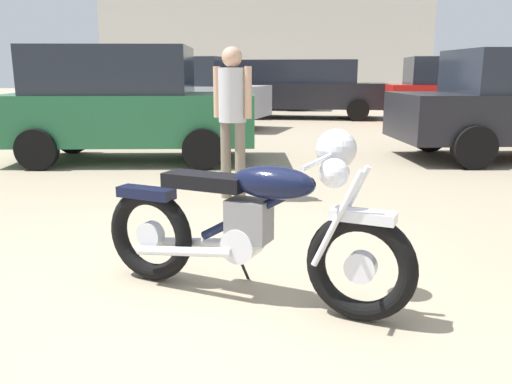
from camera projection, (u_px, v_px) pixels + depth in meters
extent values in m
plane|color=gray|center=(204.00, 320.00, 3.03)|extent=(80.00, 80.00, 0.00)
torus|color=black|center=(361.00, 267.00, 2.96)|extent=(0.64, 0.29, 0.64)
cylinder|color=silver|center=(361.00, 267.00, 2.96)|extent=(0.20, 0.13, 0.18)
torus|color=black|center=(150.00, 235.00, 3.55)|extent=(0.64, 0.29, 0.64)
cylinder|color=silver|center=(150.00, 235.00, 3.55)|extent=(0.20, 0.13, 0.18)
cube|color=silver|center=(363.00, 216.00, 2.90)|extent=(0.38, 0.23, 0.06)
cube|color=black|center=(146.00, 193.00, 3.49)|extent=(0.42, 0.24, 0.07)
cylinder|color=silver|center=(344.00, 213.00, 3.02)|extent=(0.28, 0.12, 0.58)
cylinder|color=silver|center=(337.00, 220.00, 2.89)|extent=(0.28, 0.12, 0.58)
sphere|color=silver|center=(334.00, 173.00, 2.92)|extent=(0.17, 0.17, 0.17)
cylinder|color=silver|center=(321.00, 160.00, 2.93)|extent=(0.20, 0.60, 0.03)
sphere|color=silver|center=(336.00, 149.00, 3.19)|extent=(0.25, 0.25, 0.25)
cylinder|color=black|center=(255.00, 210.00, 3.17)|extent=(0.74, 0.27, 0.47)
ellipsoid|color=black|center=(273.00, 183.00, 3.09)|extent=(0.56, 0.36, 0.20)
cube|color=black|center=(206.00, 181.00, 3.28)|extent=(0.57, 0.35, 0.09)
cube|color=slate|center=(249.00, 220.00, 3.21)|extent=(0.30, 0.25, 0.26)
cylinder|color=silver|center=(243.00, 243.00, 3.26)|extent=(0.27, 0.25, 0.22)
cylinder|color=silver|center=(199.00, 242.00, 3.52)|extent=(0.69, 0.26, 0.14)
cylinder|color=silver|center=(183.00, 251.00, 3.34)|extent=(0.69, 0.26, 0.14)
cylinder|color=black|center=(241.00, 262.00, 3.49)|extent=(0.09, 0.23, 0.33)
cylinder|color=#706656|center=(240.00, 161.00, 5.80)|extent=(0.12, 0.12, 0.86)
cylinder|color=#706656|center=(226.00, 160.00, 5.88)|extent=(0.12, 0.12, 0.86)
cylinder|color=#B2B2B7|center=(232.00, 95.00, 5.68)|extent=(0.30, 0.30, 0.58)
cylinder|color=tan|center=(248.00, 93.00, 5.59)|extent=(0.08, 0.08, 0.55)
cylinder|color=tan|center=(217.00, 92.00, 5.75)|extent=(0.08, 0.08, 0.55)
sphere|color=tan|center=(232.00, 57.00, 5.59)|extent=(0.22, 0.22, 0.22)
cylinder|color=black|center=(495.00, 111.00, 14.92)|extent=(0.61, 0.22, 0.60)
cylinder|color=black|center=(409.00, 111.00, 15.13)|extent=(0.61, 0.22, 0.60)
cylinder|color=black|center=(421.00, 115.00, 13.54)|extent=(0.61, 0.22, 0.60)
cube|color=red|center=(461.00, 99.00, 14.14)|extent=(3.98, 1.83, 0.76)
cube|color=#232833|center=(454.00, 71.00, 14.00)|extent=(2.47, 1.64, 0.72)
cylinder|color=black|center=(241.00, 114.00, 13.70)|extent=(0.67, 0.31, 0.64)
cylinder|color=black|center=(216.00, 120.00, 12.07)|extent=(0.67, 0.31, 0.64)
cylinder|color=black|center=(139.00, 111.00, 14.58)|extent=(0.67, 0.31, 0.64)
cylinder|color=black|center=(103.00, 116.00, 12.94)|extent=(0.67, 0.31, 0.64)
cube|color=#ADB2BC|center=(173.00, 100.00, 13.24)|extent=(4.92, 2.49, 0.74)
cube|color=#232833|center=(161.00, 72.00, 13.17)|extent=(3.71, 2.14, 0.68)
cylinder|color=black|center=(210.00, 136.00, 9.22)|extent=(0.62, 0.29, 0.60)
cylinder|color=black|center=(203.00, 149.00, 7.62)|extent=(0.62, 0.29, 0.60)
cylinder|color=black|center=(73.00, 136.00, 9.17)|extent=(0.62, 0.29, 0.60)
cylinder|color=black|center=(37.00, 150.00, 7.57)|extent=(0.62, 0.29, 0.60)
cube|color=#23663D|center=(131.00, 118.00, 8.31)|extent=(4.12, 2.26, 0.76)
cube|color=#232833|center=(112.00, 70.00, 8.14)|extent=(2.62, 1.89, 0.72)
cylinder|color=black|center=(474.00, 147.00, 7.64)|extent=(0.67, 0.33, 0.64)
cylinder|color=black|center=(429.00, 133.00, 9.36)|extent=(0.67, 0.33, 0.64)
cylinder|color=black|center=(297.00, 100.00, 20.53)|extent=(0.65, 0.24, 0.64)
cylinder|color=black|center=(292.00, 102.00, 18.85)|extent=(0.65, 0.24, 0.64)
cylinder|color=black|center=(223.00, 99.00, 21.07)|extent=(0.65, 0.24, 0.64)
cylinder|color=black|center=(211.00, 101.00, 19.39)|extent=(0.65, 0.24, 0.64)
cube|color=#2D4784|center=(256.00, 91.00, 19.88)|extent=(4.77, 1.97, 0.74)
cube|color=#232833|center=(248.00, 72.00, 19.77)|extent=(3.57, 1.75, 0.68)
cylinder|color=black|center=(356.00, 106.00, 16.78)|extent=(0.64, 0.21, 0.64)
cylinder|color=black|center=(358.00, 110.00, 15.08)|extent=(0.64, 0.21, 0.64)
cylinder|color=black|center=(263.00, 105.00, 17.21)|extent=(0.64, 0.21, 0.64)
cylinder|color=black|center=(255.00, 109.00, 15.51)|extent=(0.64, 0.21, 0.64)
cube|color=black|center=(307.00, 95.00, 16.06)|extent=(4.71, 1.79, 0.74)
cube|color=#232833|center=(298.00, 72.00, 15.94)|extent=(3.51, 1.62, 0.68)
cube|color=beige|center=(273.00, 14.00, 37.83)|extent=(21.90, 13.38, 10.94)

